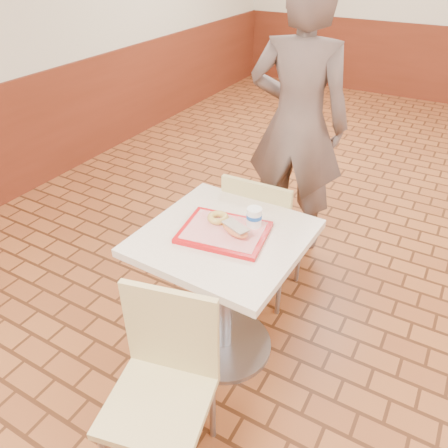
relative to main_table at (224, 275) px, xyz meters
The scene contains 8 objects.
main_table is the anchor object (origin of this frame).
chair_main_front 0.65m from the main_table, 82.90° to the right, with size 0.50×0.50×0.89m.
chair_main_back 0.50m from the main_table, 92.39° to the left, with size 0.43×0.43×0.91m.
customer 1.28m from the main_table, 95.42° to the left, with size 0.69×0.45×1.90m, color brown.
serving_tray 0.28m from the main_table, ahead, with size 0.41×0.32×0.03m.
ring_donut 0.32m from the main_table, 139.82° to the left, with size 0.11×0.11×0.03m, color gold.
long_john_donut 0.32m from the main_table, ahead, with size 0.17×0.13×0.05m.
paper_cup 0.37m from the main_table, 45.77° to the left, with size 0.08×0.08×0.10m.
Camera 1 is at (-0.57, -1.95, 2.04)m, focal length 35.00 mm.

